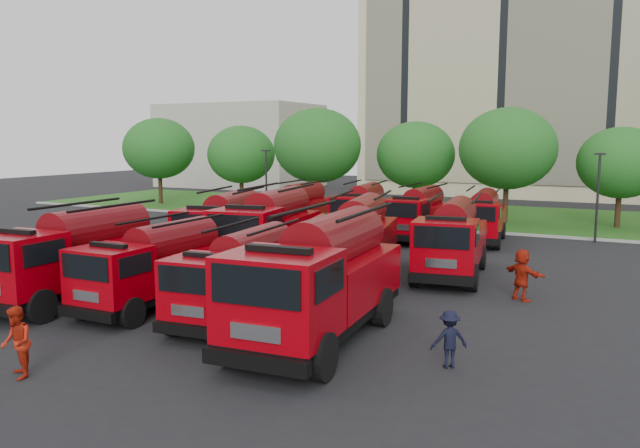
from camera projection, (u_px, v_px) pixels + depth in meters
The scene contains 31 objects.
ground at pixel (257, 282), 25.82m from camera, with size 140.00×140.00×0.00m, color black.
lawn at pixel (434, 214), 48.86m from camera, with size 70.00×16.00×0.12m, color #175316.
curb at pixel (400, 226), 41.68m from camera, with size 70.00×0.30×0.14m, color gray.
apartment_building at pixel (515, 75), 65.73m from camera, with size 30.00×14.18×25.00m.
side_building at pixel (241, 146), 77.40m from camera, with size 18.00×12.00×10.00m, color #9F9C8D.
tree_0 at pixel (159, 148), 55.24m from camera, with size 6.30×6.30×7.70m.
tree_1 at pixel (241, 155), 52.66m from camera, with size 5.71×5.71×6.98m.
tree_2 at pixel (318, 146), 47.68m from camera, with size 6.72×6.72×8.22m.
tree_3 at pixel (415, 155), 46.90m from camera, with size 5.88×5.88×7.19m.
tree_4 at pixel (508, 149), 42.40m from camera, with size 6.55×6.55×8.01m.
tree_5 at pixel (621, 163), 40.32m from camera, with size 5.46×5.46×6.68m.
lamp_post_0 at pixel (266, 180), 45.09m from camera, with size 0.60×0.25×5.11m.
lamp_post_1 at pixel (598, 192), 35.37m from camera, with size 0.60×0.25×5.11m.
fire_truck_0 at pixel (75, 255), 22.78m from camera, with size 2.92×7.46×3.35m.
fire_truck_1 at pixel (155, 266), 21.95m from camera, with size 2.41×6.46×2.93m.
fire_truck_2 at pixel (240, 276), 20.42m from camera, with size 2.83×6.58×2.91m.
fire_truck_3 at pixel (320, 279), 18.25m from camera, with size 3.36×8.19×3.65m.
fire_truck_4 at pixel (225, 226), 30.57m from camera, with size 4.00×7.54×3.27m.
fire_truck_5 at pixel (269, 229), 28.78m from camera, with size 3.83×8.08×3.53m.
fire_truck_6 at pixel (358, 236), 27.15m from camera, with size 3.97×7.70×3.34m.
fire_truck_7 at pixel (452, 239), 26.86m from camera, with size 3.40×7.38×3.24m.
fire_truck_8 at pixel (296, 208), 39.64m from camera, with size 2.73×6.81×3.05m.
fire_truck_9 at pixel (362, 210), 37.93m from camera, with size 3.39×7.16×3.13m.
fire_truck_10 at pixel (418, 213), 36.65m from camera, with size 2.50×6.72×3.05m.
fire_truck_11 at pixel (482, 217), 35.64m from camera, with size 2.95×6.66×2.94m.
firefighter_0 at pixel (276, 371), 16.00m from camera, with size 0.64×0.47×1.75m, color #A41D0C.
firefighter_1 at pixel (19, 378), 15.55m from camera, with size 0.89×0.49×1.82m, color #A41D0C.
firefighter_2 at pixel (307, 346), 17.96m from camera, with size 0.97×0.55×1.65m, color #A41D0C.
firefighter_3 at pixel (448, 367), 16.28m from camera, with size 0.98×0.51×1.52m, color black.
firefighter_4 at pixel (218, 291), 24.36m from camera, with size 0.79×0.52×1.62m, color black.
firefighter_5 at pixel (521, 300), 22.99m from camera, with size 1.78×0.77×1.92m, color #A41D0C.
Camera 1 is at (13.59, -21.43, 5.93)m, focal length 35.00 mm.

